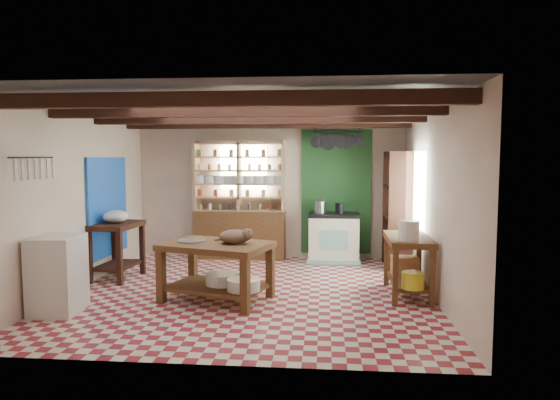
# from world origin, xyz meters

# --- Properties ---
(floor) EXTENTS (5.00, 5.00, 0.02)m
(floor) POSITION_xyz_m (0.00, 0.00, -0.01)
(floor) COLOR maroon
(floor) RESTS_ON ground
(ceiling) EXTENTS (5.00, 5.00, 0.02)m
(ceiling) POSITION_xyz_m (0.00, 0.00, 2.60)
(ceiling) COLOR #424246
(ceiling) RESTS_ON wall_back
(wall_back) EXTENTS (5.00, 0.04, 2.60)m
(wall_back) POSITION_xyz_m (0.00, 2.50, 1.30)
(wall_back) COLOR beige
(wall_back) RESTS_ON floor
(wall_front) EXTENTS (5.00, 0.04, 2.60)m
(wall_front) POSITION_xyz_m (0.00, -2.50, 1.30)
(wall_front) COLOR beige
(wall_front) RESTS_ON floor
(wall_left) EXTENTS (0.04, 5.00, 2.60)m
(wall_left) POSITION_xyz_m (-2.50, 0.00, 1.30)
(wall_left) COLOR beige
(wall_left) RESTS_ON floor
(wall_right) EXTENTS (0.04, 5.00, 2.60)m
(wall_right) POSITION_xyz_m (2.50, 0.00, 1.30)
(wall_right) COLOR beige
(wall_right) RESTS_ON floor
(ceiling_beams) EXTENTS (5.00, 3.80, 0.15)m
(ceiling_beams) POSITION_xyz_m (0.00, 0.00, 2.48)
(ceiling_beams) COLOR #351B12
(ceiling_beams) RESTS_ON ceiling
(blue_wall_patch) EXTENTS (0.04, 1.40, 1.60)m
(blue_wall_patch) POSITION_xyz_m (-2.47, 0.90, 1.10)
(blue_wall_patch) COLOR blue
(blue_wall_patch) RESTS_ON wall_left
(green_wall_patch) EXTENTS (1.30, 0.04, 2.30)m
(green_wall_patch) POSITION_xyz_m (1.25, 2.47, 1.25)
(green_wall_patch) COLOR #1E4C22
(green_wall_patch) RESTS_ON wall_back
(window_back) EXTENTS (0.90, 0.02, 0.80)m
(window_back) POSITION_xyz_m (-0.50, 2.48, 1.70)
(window_back) COLOR white
(window_back) RESTS_ON wall_back
(window_right) EXTENTS (0.02, 1.30, 1.20)m
(window_right) POSITION_xyz_m (2.48, 1.00, 1.40)
(window_right) COLOR white
(window_right) RESTS_ON wall_right
(utensil_rail) EXTENTS (0.06, 0.90, 0.28)m
(utensil_rail) POSITION_xyz_m (-2.44, -1.20, 1.78)
(utensil_rail) COLOR black
(utensil_rail) RESTS_ON wall_left
(pot_rack) EXTENTS (0.86, 0.12, 0.36)m
(pot_rack) POSITION_xyz_m (1.25, 2.05, 2.18)
(pot_rack) COLOR black
(pot_rack) RESTS_ON ceiling
(shelving_unit) EXTENTS (1.70, 0.34, 2.20)m
(shelving_unit) POSITION_xyz_m (-0.55, 2.31, 1.10)
(shelving_unit) COLOR tan
(shelving_unit) RESTS_ON floor
(tall_rack) EXTENTS (0.40, 0.86, 2.00)m
(tall_rack) POSITION_xyz_m (2.28, 1.80, 1.00)
(tall_rack) COLOR #351B12
(tall_rack) RESTS_ON floor
(work_table) EXTENTS (1.57, 1.27, 0.77)m
(work_table) POSITION_xyz_m (-0.39, -0.45, 0.39)
(work_table) COLOR brown
(work_table) RESTS_ON floor
(stove) EXTENTS (0.92, 0.62, 0.89)m
(stove) POSITION_xyz_m (1.20, 2.15, 0.44)
(stove) COLOR #EEEBCE
(stove) RESTS_ON floor
(prep_table) EXTENTS (0.67, 0.92, 0.88)m
(prep_table) POSITION_xyz_m (-2.20, 0.58, 0.44)
(prep_table) COLOR #351B12
(prep_table) RESTS_ON floor
(white_cabinet) EXTENTS (0.57, 0.67, 0.95)m
(white_cabinet) POSITION_xyz_m (-2.22, -1.13, 0.47)
(white_cabinet) COLOR silver
(white_cabinet) RESTS_ON floor
(right_counter) EXTENTS (0.59, 1.16, 0.82)m
(right_counter) POSITION_xyz_m (2.18, 0.01, 0.41)
(right_counter) COLOR brown
(right_counter) RESTS_ON floor
(cat) EXTENTS (0.45, 0.36, 0.19)m
(cat) POSITION_xyz_m (-0.14, -0.47, 0.87)
(cat) COLOR #7C5D48
(cat) RESTS_ON work_table
(steel_tray) EXTENTS (0.47, 0.47, 0.02)m
(steel_tray) POSITION_xyz_m (-0.74, -0.39, 0.78)
(steel_tray) COLOR #97979E
(steel_tray) RESTS_ON work_table
(basin_large) EXTENTS (0.55, 0.55, 0.15)m
(basin_large) POSITION_xyz_m (-0.33, -0.41, 0.28)
(basin_large) COLOR silver
(basin_large) RESTS_ON work_table
(basin_small) EXTENTS (0.53, 0.53, 0.15)m
(basin_small) POSITION_xyz_m (0.01, -0.68, 0.28)
(basin_small) COLOR silver
(basin_small) RESTS_ON work_table
(kettle_left) EXTENTS (0.19, 0.19, 0.22)m
(kettle_left) POSITION_xyz_m (0.95, 2.15, 1.00)
(kettle_left) COLOR #97979E
(kettle_left) RESTS_ON stove
(kettle_right) EXTENTS (0.16, 0.16, 0.19)m
(kettle_right) POSITION_xyz_m (1.30, 2.15, 0.98)
(kettle_right) COLOR black
(kettle_right) RESTS_ON stove
(enamel_bowl) EXTENTS (0.42, 0.42, 0.20)m
(enamel_bowl) POSITION_xyz_m (-2.20, 0.58, 0.98)
(enamel_bowl) COLOR silver
(enamel_bowl) RESTS_ON prep_table
(white_bucket) EXTENTS (0.27, 0.27, 0.26)m
(white_bucket) POSITION_xyz_m (2.12, -0.34, 0.95)
(white_bucket) COLOR silver
(white_bucket) RESTS_ON right_counter
(wicker_basket) EXTENTS (0.38, 0.31, 0.26)m
(wicker_basket) POSITION_xyz_m (2.19, 0.31, 0.35)
(wicker_basket) COLOR #B07747
(wicker_basket) RESTS_ON right_counter
(yellow_tub) EXTENTS (0.29, 0.29, 0.21)m
(yellow_tub) POSITION_xyz_m (2.17, -0.44, 0.32)
(yellow_tub) COLOR gold
(yellow_tub) RESTS_ON right_counter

